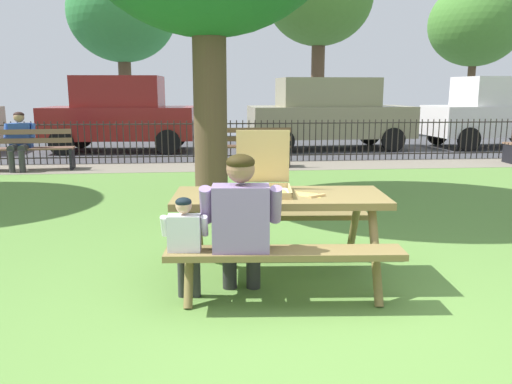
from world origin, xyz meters
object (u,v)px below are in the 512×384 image
(park_bench_left, at_px, (33,150))
(parked_car_left, at_px, (121,113))
(park_bench_center, at_px, (253,148))
(person_on_park_bench, at_px, (20,138))
(adult_at_table, at_px, (241,222))
(pizza_box_open, at_px, (263,181))
(child_at_table, at_px, (186,240))
(parked_car_center, at_px, (329,113))
(parked_car_right, at_px, (498,112))
(pizza_slice_on_table, at_px, (310,194))
(far_tree_midleft, at_px, (122,14))
(picnic_table_foreground, at_px, (279,214))
(far_tree_midright, at_px, (475,24))

(park_bench_left, distance_m, parked_car_left, 3.49)
(park_bench_center, xyz_separation_m, person_on_park_bench, (-4.78, 0.02, 0.24))
(adult_at_table, relative_size, parked_car_left, 0.30)
(pizza_box_open, height_order, child_at_table, pizza_box_open)
(park_bench_left, distance_m, parked_car_center, 7.65)
(person_on_park_bench, distance_m, parked_car_right, 12.48)
(adult_at_table, xyz_separation_m, child_at_table, (-0.42, 0.00, -0.13))
(adult_at_table, height_order, parked_car_left, parked_car_left)
(pizza_slice_on_table, xyz_separation_m, parked_car_right, (7.40, 9.90, 0.23))
(pizza_slice_on_table, height_order, child_at_table, child_at_table)
(park_bench_center, distance_m, person_on_park_bench, 4.79)
(child_at_table, xyz_separation_m, far_tree_midleft, (-2.81, 16.22, 3.80))
(person_on_park_bench, bearing_deg, park_bench_left, -4.39)
(picnic_table_foreground, relative_size, far_tree_midright, 0.33)
(picnic_table_foreground, height_order, park_bench_left, park_bench_left)
(parked_car_center, xyz_separation_m, far_tree_midleft, (-6.36, 5.91, 3.32))
(park_bench_center, xyz_separation_m, far_tree_midleft, (-3.96, 9.10, 3.91))
(person_on_park_bench, relative_size, far_tree_midleft, 0.19)
(pizza_box_open, xyz_separation_m, park_bench_center, (0.49, 6.56, -0.45))
(adult_at_table, height_order, parked_car_right, parked_car_right)
(park_bench_left, height_order, far_tree_midleft, far_tree_midleft)
(far_tree_midleft, bearing_deg, parked_car_left, -83.08)
(adult_at_table, xyz_separation_m, park_bench_center, (0.72, 7.13, -0.24))
(parked_car_right, bearing_deg, parked_car_center, -179.99)
(park_bench_center, relative_size, parked_car_right, 0.40)
(parked_car_left, bearing_deg, parked_car_right, 0.00)
(picnic_table_foreground, xyz_separation_m, parked_car_right, (7.65, 9.84, 0.41))
(pizza_slice_on_table, xyz_separation_m, far_tree_midright, (9.62, 15.81, 3.32))
(picnic_table_foreground, bearing_deg, far_tree_midleft, 102.87)
(parked_car_right, bearing_deg, child_at_table, -129.28)
(picnic_table_foreground, relative_size, parked_car_center, 0.43)
(child_at_table, xyz_separation_m, park_bench_left, (-3.39, 7.13, -0.11))
(park_bench_center, bearing_deg, park_bench_left, 180.00)
(far_tree_midleft, bearing_deg, person_on_park_bench, -95.18)
(parked_car_right, height_order, far_tree_midleft, far_tree_midleft)
(parked_car_center, xyz_separation_m, parked_car_right, (4.89, 0.00, 0.01))
(adult_at_table, relative_size, park_bench_center, 0.74)
(pizza_slice_on_table, bearing_deg, far_tree_midleft, 103.67)
(parked_car_right, distance_m, far_tree_midright, 7.03)
(park_bench_left, bearing_deg, adult_at_table, -61.89)
(park_bench_left, relative_size, parked_car_left, 0.41)
(far_tree_midleft, bearing_deg, far_tree_midright, 0.00)
(picnic_table_foreground, distance_m, park_bench_left, 7.86)
(parked_car_center, bearing_deg, park_bench_left, -155.33)
(adult_at_table, height_order, park_bench_left, adult_at_table)
(picnic_table_foreground, bearing_deg, adult_at_table, -127.39)
(far_tree_midleft, bearing_deg, park_bench_left, -93.63)
(park_bench_center, bearing_deg, parked_car_right, 23.60)
(child_at_table, relative_size, park_bench_left, 0.53)
(parked_car_center, bearing_deg, person_on_park_bench, -156.21)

